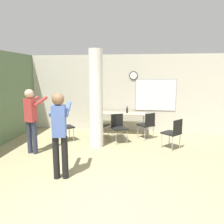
# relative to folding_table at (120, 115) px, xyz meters

# --- Properties ---
(ground_plane) EXTENTS (24.00, 24.00, 0.00)m
(ground_plane) POSITION_rel_folding_table_xyz_m (0.04, -4.54, -0.69)
(ground_plane) COLOR tan
(wall_back) EXTENTS (8.00, 0.15, 2.80)m
(wall_back) POSITION_rel_folding_table_xyz_m (0.06, 0.52, 0.71)
(wall_back) COLOR beige
(wall_back) RESTS_ON ground_plane
(support_pillar) EXTENTS (0.40, 0.40, 2.80)m
(support_pillar) POSITION_rel_folding_table_xyz_m (-0.57, -1.45, 0.71)
(support_pillar) COLOR white
(support_pillar) RESTS_ON ground_plane
(folding_table) EXTENTS (1.76, 0.60, 0.75)m
(folding_table) POSITION_rel_folding_table_xyz_m (0.00, 0.00, 0.00)
(folding_table) COLOR tan
(folding_table) RESTS_ON ground_plane
(bottle_on_table) EXTENTS (0.07, 0.07, 0.25)m
(bottle_on_table) POSITION_rel_folding_table_xyz_m (0.24, 0.06, 0.15)
(bottle_on_table) COLOR black
(bottle_on_table) RESTS_ON folding_table
(chair_near_pillar) EXTENTS (0.62, 0.62, 0.87)m
(chair_near_pillar) POSITION_rel_folding_table_xyz_m (-1.69, -1.12, -0.18)
(chair_near_pillar) COLOR black
(chair_near_pillar) RESTS_ON ground_plane
(chair_mid_room) EXTENTS (0.62, 0.62, 0.87)m
(chair_mid_room) POSITION_rel_folding_table_xyz_m (1.64, -1.42, -0.18)
(chair_mid_room) COLOR black
(chair_mid_room) RESTS_ON ground_plane
(chair_table_left) EXTENTS (0.58, 0.58, 0.87)m
(chair_table_left) POSITION_rel_folding_table_xyz_m (-0.60, -0.72, -0.18)
(chair_table_left) COLOR black
(chair_table_left) RESTS_ON ground_plane
(chair_table_front) EXTENTS (0.59, 0.59, 0.87)m
(chair_table_front) POSITION_rel_folding_table_xyz_m (0.04, -0.95, -0.18)
(chair_table_front) COLOR black
(chair_table_front) RESTS_ON ground_plane
(chair_table_right) EXTENTS (0.62, 0.62, 0.87)m
(chair_table_right) POSITION_rel_folding_table_xyz_m (0.93, -0.52, -0.18)
(chair_table_right) COLOR black
(chair_table_right) RESTS_ON ground_plane
(person_playing_front) EXTENTS (0.47, 0.68, 1.76)m
(person_playing_front) POSITION_rel_folding_table_xyz_m (-0.90, -3.50, 0.34)
(person_playing_front) COLOR black
(person_playing_front) RESTS_ON ground_plane
(person_watching_back) EXTENTS (0.48, 0.67, 1.73)m
(person_watching_back) POSITION_rel_folding_table_xyz_m (-2.16, -2.22, 0.32)
(person_watching_back) COLOR #2D3347
(person_watching_back) RESTS_ON ground_plane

